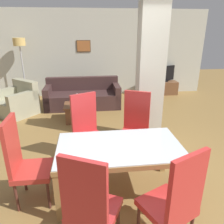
# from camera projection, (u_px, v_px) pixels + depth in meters

# --- Properties ---
(ground_plane) EXTENTS (18.00, 18.00, 0.00)m
(ground_plane) POSITION_uv_depth(u_px,v_px,m) (119.00, 191.00, 3.05)
(ground_plane) COLOR olive
(back_wall) EXTENTS (7.20, 0.09, 2.70)m
(back_wall) POSITION_uv_depth(u_px,v_px,m) (97.00, 54.00, 7.07)
(back_wall) COLOR beige
(back_wall) RESTS_ON ground_plane
(divider_pillar) EXTENTS (0.48, 0.32, 2.70)m
(divider_pillar) POSITION_uv_depth(u_px,v_px,m) (150.00, 74.00, 4.01)
(divider_pillar) COLOR beige
(divider_pillar) RESTS_ON ground_plane
(dining_table) EXTENTS (1.61, 0.91, 0.73)m
(dining_table) POSITION_uv_depth(u_px,v_px,m) (119.00, 155.00, 2.84)
(dining_table) COLOR olive
(dining_table) RESTS_ON ground_plane
(dining_chair_near_right) EXTENTS (0.61, 0.61, 1.16)m
(dining_chair_near_right) POSITION_uv_depth(u_px,v_px,m) (175.00, 200.00, 2.07)
(dining_chair_near_right) COLOR red
(dining_chair_near_right) RESTS_ON ground_plane
(dining_chair_head_left) EXTENTS (0.46, 0.46, 1.16)m
(dining_chair_head_left) POSITION_uv_depth(u_px,v_px,m) (24.00, 160.00, 2.70)
(dining_chair_head_left) COLOR red
(dining_chair_head_left) RESTS_ON ground_plane
(dining_chair_far_right) EXTENTS (0.61, 0.61, 1.16)m
(dining_chair_far_right) POSITION_uv_depth(u_px,v_px,m) (135.00, 125.00, 3.69)
(dining_chair_far_right) COLOR red
(dining_chair_far_right) RESTS_ON ground_plane
(dining_chair_near_left) EXTENTS (0.62, 0.62, 1.16)m
(dining_chair_near_left) POSITION_uv_depth(u_px,v_px,m) (90.00, 205.00, 2.02)
(dining_chair_near_left) COLOR red
(dining_chair_near_left) RESTS_ON ground_plane
(dining_chair_far_left) EXTENTS (0.61, 0.61, 1.16)m
(dining_chair_far_left) POSITION_uv_depth(u_px,v_px,m) (87.00, 128.00, 3.57)
(dining_chair_far_left) COLOR red
(dining_chair_far_left) RESTS_ON ground_plane
(sofa) EXTENTS (2.08, 0.86, 0.80)m
(sofa) POSITION_uv_depth(u_px,v_px,m) (83.00, 97.00, 6.27)
(sofa) COLOR #402A28
(sofa) RESTS_ON ground_plane
(armchair) EXTENTS (1.21, 1.21, 0.86)m
(armchair) POSITION_uv_depth(u_px,v_px,m) (18.00, 103.00, 5.70)
(armchair) COLOR #A7A484
(armchair) RESTS_ON ground_plane
(coffee_table) EXTENTS (0.64, 0.57, 0.42)m
(coffee_table) POSITION_uv_depth(u_px,v_px,m) (78.00, 112.00, 5.30)
(coffee_table) COLOR brown
(coffee_table) RESTS_ON ground_plane
(bottle) EXTENTS (0.08, 0.08, 0.22)m
(bottle) POSITION_uv_depth(u_px,v_px,m) (77.00, 99.00, 5.35)
(bottle) COLOR #4C2D14
(bottle) RESTS_ON coffee_table
(tv_stand) EXTENTS (1.08, 0.40, 0.44)m
(tv_stand) POSITION_uv_depth(u_px,v_px,m) (161.00, 88.00, 7.46)
(tv_stand) COLOR brown
(tv_stand) RESTS_ON ground_plane
(tv_screen) EXTENTS (0.95, 0.40, 0.52)m
(tv_screen) POSITION_uv_depth(u_px,v_px,m) (162.00, 74.00, 7.29)
(tv_screen) COLOR black
(tv_screen) RESTS_ON tv_stand
(floor_lamp) EXTENTS (0.34, 0.34, 1.87)m
(floor_lamp) POSITION_uv_depth(u_px,v_px,m) (20.00, 48.00, 6.39)
(floor_lamp) COLOR #B7B7BC
(floor_lamp) RESTS_ON ground_plane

